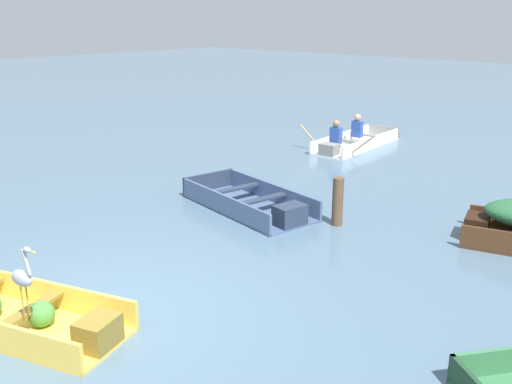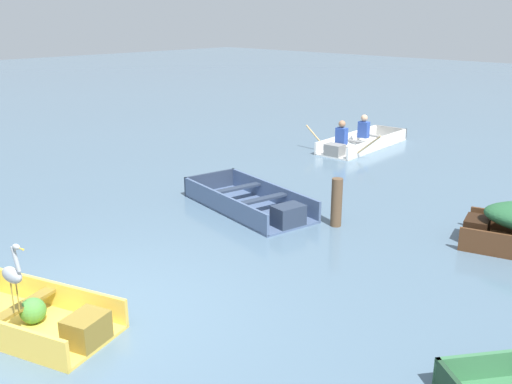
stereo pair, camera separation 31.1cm
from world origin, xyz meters
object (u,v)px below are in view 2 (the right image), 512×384
rowboat_white_with_crew (359,142)px  heron_on_dinghy (13,273)px  mooring_post (337,202)px  dinghy_yellow_foreground (4,310)px  skiff_slate_blue_near_moored (253,204)px

rowboat_white_with_crew → heron_on_dinghy: size_ratio=3.90×
mooring_post → dinghy_yellow_foreground: bearing=-100.0°
dinghy_yellow_foreground → skiff_slate_blue_near_moored: skiff_slate_blue_near_moored is taller
skiff_slate_blue_near_moored → heron_on_dinghy: bearing=-76.3°
heron_on_dinghy → mooring_post: (0.37, 5.38, -0.41)m
skiff_slate_blue_near_moored → rowboat_white_with_crew: (-1.48, 5.63, 0.04)m
skiff_slate_blue_near_moored → heron_on_dinghy: size_ratio=3.45×
skiff_slate_blue_near_moored → rowboat_white_with_crew: size_ratio=0.89×
skiff_slate_blue_near_moored → dinghy_yellow_foreground: bearing=-82.6°
dinghy_yellow_foreground → heron_on_dinghy: size_ratio=3.97×
dinghy_yellow_foreground → rowboat_white_with_crew: bearing=101.4°
dinghy_yellow_foreground → mooring_post: 5.41m
dinghy_yellow_foreground → heron_on_dinghy: 0.90m
skiff_slate_blue_near_moored → mooring_post: (1.57, 0.44, 0.29)m
heron_on_dinghy → mooring_post: heron_on_dinghy is taller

